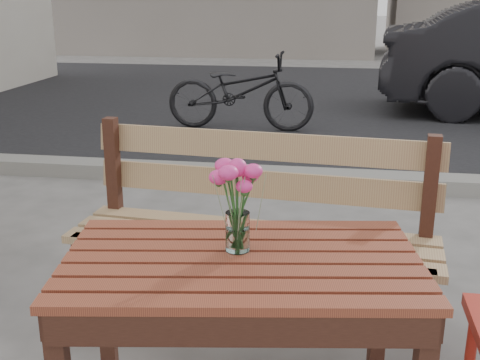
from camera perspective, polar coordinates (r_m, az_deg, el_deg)
name	(u,v)px	position (r m, az deg, el deg)	size (l,w,h in m)	color
street	(320,127)	(6.88, 7.55, 4.96)	(30.00, 8.12, 0.12)	black
main_table	(242,290)	(1.96, 0.17, -10.35)	(1.21, 0.82, 0.69)	maroon
main_bench	(257,211)	(2.61, 1.64, -2.95)	(1.59, 0.60, 0.97)	#9C7550
main_vase	(238,194)	(1.89, -0.24, -1.37)	(0.17, 0.17, 0.31)	white
bicycle	(240,91)	(6.80, 0.01, 8.43)	(0.58, 1.66, 0.87)	black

